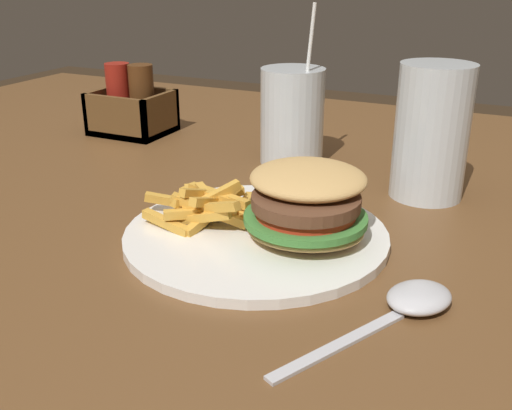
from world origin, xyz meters
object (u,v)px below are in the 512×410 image
spoon (413,301)px  condiment_caddy (132,108)px  juice_glass (294,119)px  meal_plate_near (276,218)px  beer_glass (431,137)px

spoon → condiment_caddy: size_ratio=1.52×
juice_glass → spoon: bearing=-53.4°
meal_plate_near → juice_glass: bearing=108.3°
meal_plate_near → beer_glass: (0.11, 0.19, 0.05)m
beer_glass → juice_glass: juice_glass is taller
meal_plate_near → condiment_caddy: condiment_caddy is taller
spoon → meal_plate_near: bearing=92.7°
meal_plate_near → condiment_caddy: bearing=143.9°
beer_glass → juice_glass: 0.20m
meal_plate_near → beer_glass: beer_glass is taller
meal_plate_near → juice_glass: juice_glass is taller
meal_plate_near → beer_glass: bearing=60.4°
meal_plate_near → spoon: meal_plate_near is taller
beer_glass → condiment_caddy: size_ratio=1.32×
juice_glass → condiment_caddy: juice_glass is taller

